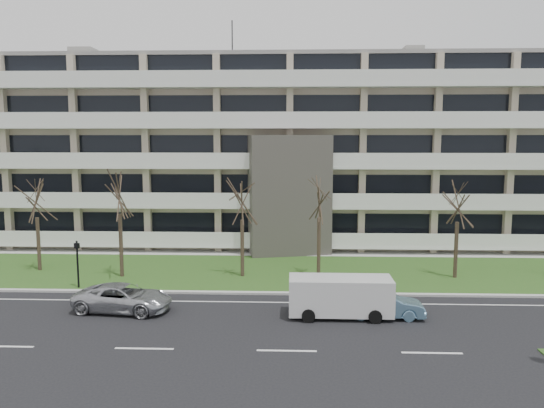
{
  "coord_description": "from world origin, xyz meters",
  "views": [
    {
      "loc": [
        0.19,
        -21.13,
        8.85
      ],
      "look_at": [
        -0.99,
        10.0,
        4.91
      ],
      "focal_mm": 35.0,
      "sensor_mm": 36.0,
      "label": 1
    }
  ],
  "objects_px": {
    "silver_pickup": "(123,298)",
    "blue_sedan": "(384,305)",
    "white_van": "(342,293)",
    "pedestrian_signal": "(77,258)"
  },
  "relations": [
    {
      "from": "silver_pickup",
      "to": "white_van",
      "type": "xyz_separation_m",
      "value": [
        11.09,
        -0.41,
        0.49
      ]
    },
    {
      "from": "silver_pickup",
      "to": "blue_sedan",
      "type": "xyz_separation_m",
      "value": [
        13.19,
        -0.47,
        -0.05
      ]
    },
    {
      "from": "silver_pickup",
      "to": "blue_sedan",
      "type": "distance_m",
      "value": 13.2
    },
    {
      "from": "pedestrian_signal",
      "to": "silver_pickup",
      "type": "bearing_deg",
      "value": -22.42
    },
    {
      "from": "blue_sedan",
      "to": "white_van",
      "type": "relative_size",
      "value": 0.76
    },
    {
      "from": "blue_sedan",
      "to": "white_van",
      "type": "height_order",
      "value": "white_van"
    },
    {
      "from": "silver_pickup",
      "to": "pedestrian_signal",
      "type": "bearing_deg",
      "value": 52.15
    },
    {
      "from": "silver_pickup",
      "to": "pedestrian_signal",
      "type": "distance_m",
      "value": 5.67
    },
    {
      "from": "blue_sedan",
      "to": "white_van",
      "type": "xyz_separation_m",
      "value": [
        -2.09,
        0.06,
        0.54
      ]
    },
    {
      "from": "white_van",
      "to": "pedestrian_signal",
      "type": "xyz_separation_m",
      "value": [
        -15.02,
        4.34,
        0.63
      ]
    }
  ]
}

